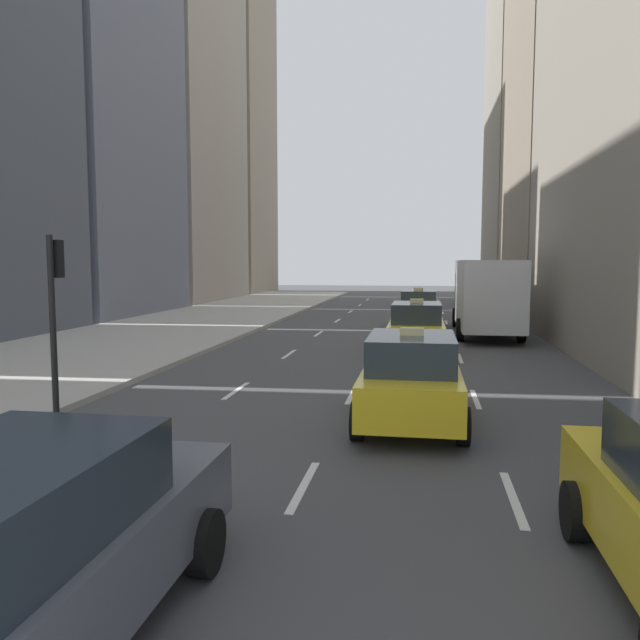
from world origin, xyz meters
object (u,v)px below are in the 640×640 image
(taxi_fourth, at_px, (418,308))
(sedan_black_near, at_px, (25,553))
(box_truck, at_px, (486,295))
(taxi_lead, at_px, (416,328))
(taxi_second, at_px, (411,378))
(traffic_light_pole, at_px, (55,298))

(taxi_fourth, height_order, sedan_black_near, taxi_fourth)
(taxi_fourth, bearing_deg, box_truck, -48.01)
(taxi_fourth, bearing_deg, taxi_lead, -90.00)
(taxi_lead, relative_size, box_truck, 0.52)
(taxi_lead, xyz_separation_m, sedan_black_near, (-2.80, -16.84, -0.01))
(taxi_fourth, distance_m, sedan_black_near, 25.96)
(taxi_second, distance_m, box_truck, 15.29)
(sedan_black_near, xyz_separation_m, traffic_light_pole, (-3.95, 6.73, 1.53))
(taxi_second, height_order, taxi_fourth, same)
(taxi_second, xyz_separation_m, sedan_black_near, (-2.80, -7.69, -0.01))
(taxi_second, height_order, box_truck, box_truck)
(taxi_second, bearing_deg, sedan_black_near, -110.00)
(taxi_fourth, xyz_separation_m, sedan_black_near, (-2.80, -25.81, -0.01))
(taxi_second, height_order, sedan_black_near, taxi_second)
(box_truck, bearing_deg, taxi_lead, -115.55)
(taxi_lead, relative_size, traffic_light_pole, 1.22)
(traffic_light_pole, bearing_deg, sedan_black_near, -59.59)
(sedan_black_near, height_order, box_truck, box_truck)
(sedan_black_near, height_order, traffic_light_pole, traffic_light_pole)
(taxi_lead, bearing_deg, box_truck, 64.45)
(box_truck, bearing_deg, traffic_light_pole, -120.88)
(taxi_lead, height_order, traffic_light_pole, traffic_light_pole)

